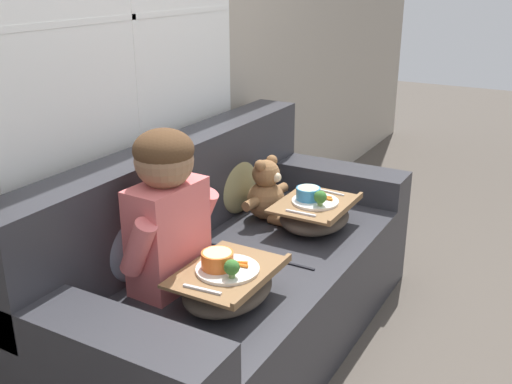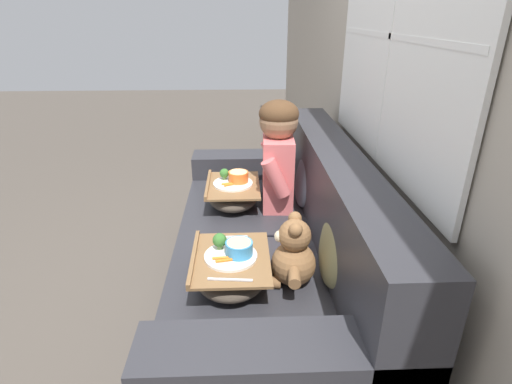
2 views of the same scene
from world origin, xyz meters
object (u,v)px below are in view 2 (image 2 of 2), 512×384
object	(u,v)px
lap_tray_teddy	(231,268)
child_figure	(278,150)
teddy_bear	(293,256)
lap_tray_child	(233,193)
throw_pillow_behind_child	(308,175)
couch	(277,258)
throw_pillow_behind_teddy	(337,244)

from	to	relation	value
lap_tray_teddy	child_figure	bearing A→B (deg)	161.27
child_figure	teddy_bear	world-z (taller)	child_figure
lap_tray_child	throw_pillow_behind_child	bearing A→B (deg)	89.81
throw_pillow_behind_child	child_figure	size ratio (longest dim) A/B	0.64
couch	child_figure	xyz separation A→B (m)	(-0.38, 0.03, 0.47)
couch	lap_tray_child	size ratio (longest dim) A/B	4.77
child_figure	lap_tray_teddy	xyz separation A→B (m)	(0.76, -0.26, -0.26)
throw_pillow_behind_teddy	teddy_bear	distance (m)	0.19
couch	lap_tray_teddy	world-z (taller)	couch
throw_pillow_behind_teddy	couch	bearing A→B (deg)	-151.70
teddy_bear	lap_tray_teddy	distance (m)	0.26
couch	throw_pillow_behind_teddy	distance (m)	0.54
child_figure	teddy_bear	distance (m)	0.79
throw_pillow_behind_child	lap_tray_teddy	distance (m)	0.88
child_figure	lap_tray_child	world-z (taller)	child_figure
teddy_bear	child_figure	bearing A→B (deg)	179.76
teddy_bear	lap_tray_child	world-z (taller)	teddy_bear
throw_pillow_behind_child	throw_pillow_behind_teddy	distance (m)	0.76
child_figure	lap_tray_child	xyz separation A→B (m)	(-0.00, -0.26, -0.26)
couch	throw_pillow_behind_child	distance (m)	0.54
couch	child_figure	size ratio (longest dim) A/B	3.17
child_figure	lap_tray_teddy	size ratio (longest dim) A/B	1.56
teddy_bear	lap_tray_teddy	size ratio (longest dim) A/B	0.84
couch	teddy_bear	size ratio (longest dim) A/B	5.89
couch	child_figure	bearing A→B (deg)	175.85
throw_pillow_behind_teddy	lap_tray_teddy	xyz separation A→B (m)	(-0.00, -0.44, -0.11)
throw_pillow_behind_child	throw_pillow_behind_teddy	bearing A→B (deg)	0.00
couch	throw_pillow_behind_teddy	world-z (taller)	couch
lap_tray_teddy	lap_tray_child	bearing A→B (deg)	179.99
child_figure	lap_tray_child	size ratio (longest dim) A/B	1.50
throw_pillow_behind_child	throw_pillow_behind_teddy	world-z (taller)	throw_pillow_behind_child
couch	throw_pillow_behind_teddy	xyz separation A→B (m)	(0.38, 0.21, 0.32)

